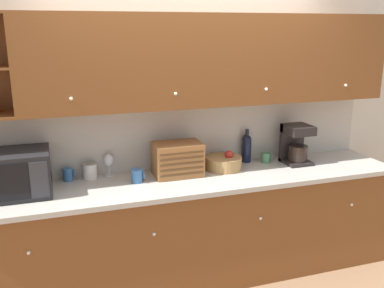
{
  "coord_description": "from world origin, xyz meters",
  "views": [
    {
      "loc": [
        -1.07,
        -3.48,
        2.11
      ],
      "look_at": [
        0.0,
        -0.23,
        1.17
      ],
      "focal_mm": 40.0,
      "sensor_mm": 36.0,
      "label": 1
    }
  ],
  "objects_px": {
    "wine_bottle": "(247,147)",
    "microwave": "(11,174)",
    "mug": "(266,158)",
    "wine_glass": "(109,161)",
    "coffee_maker": "(296,144)",
    "storage_canister": "(90,171)",
    "fruit_basket": "(224,162)",
    "mug_patterned_third": "(137,176)",
    "mug_blue_second": "(68,174)",
    "bread_box": "(178,159)"
  },
  "relations": [
    {
      "from": "bread_box",
      "to": "wine_bottle",
      "type": "xyz_separation_m",
      "value": [
        0.7,
        0.16,
        0.0
      ]
    },
    {
      "from": "wine_glass",
      "to": "storage_canister",
      "type": "bearing_deg",
      "value": -171.21
    },
    {
      "from": "microwave",
      "to": "bread_box",
      "type": "bearing_deg",
      "value": 1.95
    },
    {
      "from": "wine_glass",
      "to": "fruit_basket",
      "type": "bearing_deg",
      "value": -7.84
    },
    {
      "from": "mug",
      "to": "microwave",
      "type": "bearing_deg",
      "value": -176.48
    },
    {
      "from": "mug_blue_second",
      "to": "bread_box",
      "type": "distance_m",
      "value": 0.89
    },
    {
      "from": "wine_bottle",
      "to": "coffee_maker",
      "type": "xyz_separation_m",
      "value": [
        0.41,
        -0.16,
        0.04
      ]
    },
    {
      "from": "wine_bottle",
      "to": "storage_canister",
      "type": "bearing_deg",
      "value": -179.2
    },
    {
      "from": "microwave",
      "to": "mug_patterned_third",
      "type": "relative_size",
      "value": 5.17
    },
    {
      "from": "bread_box",
      "to": "fruit_basket",
      "type": "xyz_separation_m",
      "value": [
        0.43,
        0.03,
        -0.08
      ]
    },
    {
      "from": "mug_patterned_third",
      "to": "mug",
      "type": "xyz_separation_m",
      "value": [
        1.22,
        0.15,
        -0.01
      ]
    },
    {
      "from": "coffee_maker",
      "to": "bread_box",
      "type": "bearing_deg",
      "value": -179.98
    },
    {
      "from": "wine_glass",
      "to": "mug",
      "type": "height_order",
      "value": "wine_glass"
    },
    {
      "from": "wine_bottle",
      "to": "wine_glass",
      "type": "bearing_deg",
      "value": 179.78
    },
    {
      "from": "storage_canister",
      "to": "microwave",
      "type": "bearing_deg",
      "value": -162.0
    },
    {
      "from": "storage_canister",
      "to": "mug_patterned_third",
      "type": "relative_size",
      "value": 1.25
    },
    {
      "from": "microwave",
      "to": "mug_patterned_third",
      "type": "xyz_separation_m",
      "value": [
        0.93,
        -0.02,
        -0.11
      ]
    },
    {
      "from": "storage_canister",
      "to": "wine_bottle",
      "type": "height_order",
      "value": "wine_bottle"
    },
    {
      "from": "fruit_basket",
      "to": "coffee_maker",
      "type": "bearing_deg",
      "value": -2.78
    },
    {
      "from": "wine_bottle",
      "to": "mug",
      "type": "relative_size",
      "value": 3.15
    },
    {
      "from": "storage_canister",
      "to": "wine_glass",
      "type": "height_order",
      "value": "wine_glass"
    },
    {
      "from": "storage_canister",
      "to": "mug_patterned_third",
      "type": "height_order",
      "value": "storage_canister"
    },
    {
      "from": "fruit_basket",
      "to": "coffee_maker",
      "type": "height_order",
      "value": "coffee_maker"
    },
    {
      "from": "microwave",
      "to": "mug",
      "type": "distance_m",
      "value": 2.16
    },
    {
      "from": "storage_canister",
      "to": "bread_box",
      "type": "relative_size",
      "value": 0.34
    },
    {
      "from": "wine_glass",
      "to": "fruit_basket",
      "type": "height_order",
      "value": "wine_glass"
    },
    {
      "from": "wine_bottle",
      "to": "mug_patterned_third",
      "type": "bearing_deg",
      "value": -168.13
    },
    {
      "from": "fruit_basket",
      "to": "wine_bottle",
      "type": "relative_size",
      "value": 1.04
    },
    {
      "from": "coffee_maker",
      "to": "fruit_basket",
      "type": "bearing_deg",
      "value": 177.22
    },
    {
      "from": "mug_blue_second",
      "to": "coffee_maker",
      "type": "relative_size",
      "value": 0.3
    },
    {
      "from": "mug",
      "to": "wine_glass",
      "type": "bearing_deg",
      "value": 176.78
    },
    {
      "from": "mug_patterned_third",
      "to": "fruit_basket",
      "type": "bearing_deg",
      "value": 6.82
    },
    {
      "from": "wine_glass",
      "to": "mug_patterned_third",
      "type": "xyz_separation_m",
      "value": [
        0.19,
        -0.23,
        -0.08
      ]
    },
    {
      "from": "storage_canister",
      "to": "wine_glass",
      "type": "bearing_deg",
      "value": 8.79
    },
    {
      "from": "wine_bottle",
      "to": "microwave",
      "type": "bearing_deg",
      "value": -174.05
    },
    {
      "from": "microwave",
      "to": "fruit_basket",
      "type": "xyz_separation_m",
      "value": [
        1.71,
        0.08,
        -0.11
      ]
    },
    {
      "from": "microwave",
      "to": "wine_glass",
      "type": "height_order",
      "value": "microwave"
    },
    {
      "from": "mug_blue_second",
      "to": "bread_box",
      "type": "xyz_separation_m",
      "value": [
        0.88,
        -0.15,
        0.09
      ]
    },
    {
      "from": "storage_canister",
      "to": "fruit_basket",
      "type": "xyz_separation_m",
      "value": [
        1.13,
        -0.11,
        -0.01
      ]
    },
    {
      "from": "microwave",
      "to": "mug_blue_second",
      "type": "height_order",
      "value": "microwave"
    },
    {
      "from": "fruit_basket",
      "to": "wine_glass",
      "type": "bearing_deg",
      "value": 172.16
    },
    {
      "from": "coffee_maker",
      "to": "wine_bottle",
      "type": "bearing_deg",
      "value": 158.41
    },
    {
      "from": "bread_box",
      "to": "coffee_maker",
      "type": "height_order",
      "value": "coffee_maker"
    },
    {
      "from": "mug_patterned_third",
      "to": "coffee_maker",
      "type": "bearing_deg",
      "value": 2.33
    },
    {
      "from": "mug_blue_second",
      "to": "fruit_basket",
      "type": "height_order",
      "value": "fruit_basket"
    },
    {
      "from": "mug_patterned_third",
      "to": "wine_bottle",
      "type": "xyz_separation_m",
      "value": [
        1.06,
        0.22,
        0.09
      ]
    },
    {
      "from": "bread_box",
      "to": "mug",
      "type": "xyz_separation_m",
      "value": [
        0.87,
        0.09,
        -0.1
      ]
    },
    {
      "from": "storage_canister",
      "to": "coffee_maker",
      "type": "height_order",
      "value": "coffee_maker"
    },
    {
      "from": "fruit_basket",
      "to": "storage_canister",
      "type": "bearing_deg",
      "value": 174.47
    },
    {
      "from": "storage_canister",
      "to": "bread_box",
      "type": "xyz_separation_m",
      "value": [
        0.71,
        -0.14,
        0.07
      ]
    }
  ]
}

